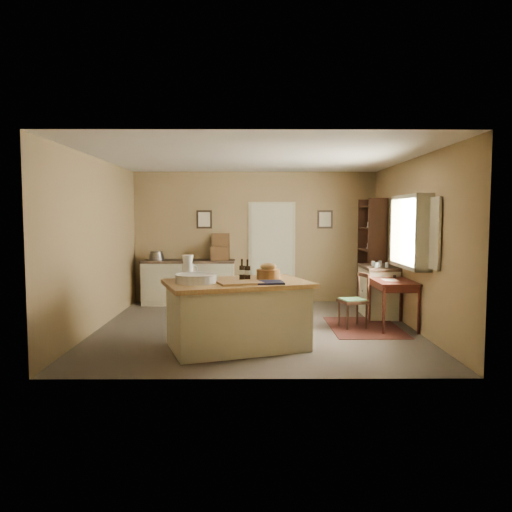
{
  "coord_description": "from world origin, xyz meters",
  "views": [
    {
      "loc": [
        -0.05,
        -7.85,
        1.78
      ],
      "look_at": [
        0.0,
        0.1,
        1.15
      ],
      "focal_mm": 35.0,
      "sensor_mm": 36.0,
      "label": 1
    }
  ],
  "objects_px": {
    "sideboard": "(189,281)",
    "writing_desk": "(393,286)",
    "shelving_unit": "(374,253)",
    "right_cabinet": "(378,290)",
    "work_island": "(236,313)",
    "desk_chair": "(353,301)"
  },
  "relations": [
    {
      "from": "sideboard",
      "to": "writing_desk",
      "type": "height_order",
      "value": "sideboard"
    },
    {
      "from": "sideboard",
      "to": "writing_desk",
      "type": "relative_size",
      "value": 1.87
    },
    {
      "from": "writing_desk",
      "to": "shelving_unit",
      "type": "relative_size",
      "value": 0.47
    },
    {
      "from": "right_cabinet",
      "to": "shelving_unit",
      "type": "xyz_separation_m",
      "value": [
        0.16,
        0.99,
        0.6
      ]
    },
    {
      "from": "work_island",
      "to": "desk_chair",
      "type": "bearing_deg",
      "value": 15.21
    },
    {
      "from": "writing_desk",
      "to": "shelving_unit",
      "type": "bearing_deg",
      "value": 85.41
    },
    {
      "from": "sideboard",
      "to": "writing_desk",
      "type": "distance_m",
      "value": 4.16
    },
    {
      "from": "shelving_unit",
      "to": "sideboard",
      "type": "bearing_deg",
      "value": 176.46
    },
    {
      "from": "sideboard",
      "to": "writing_desk",
      "type": "xyz_separation_m",
      "value": [
        3.54,
        -2.16,
        0.19
      ]
    },
    {
      "from": "writing_desk",
      "to": "desk_chair",
      "type": "relative_size",
      "value": 1.17
    },
    {
      "from": "sideboard",
      "to": "work_island",
      "type": "bearing_deg",
      "value": -72.38
    },
    {
      "from": "work_island",
      "to": "writing_desk",
      "type": "xyz_separation_m",
      "value": [
        2.47,
        1.21,
        0.19
      ]
    },
    {
      "from": "work_island",
      "to": "writing_desk",
      "type": "relative_size",
      "value": 2.16
    },
    {
      "from": "shelving_unit",
      "to": "right_cabinet",
      "type": "bearing_deg",
      "value": -98.97
    },
    {
      "from": "desk_chair",
      "to": "writing_desk",
      "type": "bearing_deg",
      "value": -14.48
    },
    {
      "from": "sideboard",
      "to": "right_cabinet",
      "type": "bearing_deg",
      "value": -18.92
    },
    {
      "from": "work_island",
      "to": "desk_chair",
      "type": "distance_m",
      "value": 2.19
    },
    {
      "from": "sideboard",
      "to": "shelving_unit",
      "type": "distance_m",
      "value": 3.75
    },
    {
      "from": "right_cabinet",
      "to": "desk_chair",
      "type": "bearing_deg",
      "value": -124.08
    },
    {
      "from": "writing_desk",
      "to": "right_cabinet",
      "type": "relative_size",
      "value": 1.01
    },
    {
      "from": "work_island",
      "to": "shelving_unit",
      "type": "height_order",
      "value": "shelving_unit"
    },
    {
      "from": "desk_chair",
      "to": "sideboard",
      "type": "bearing_deg",
      "value": 128.56
    }
  ]
}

